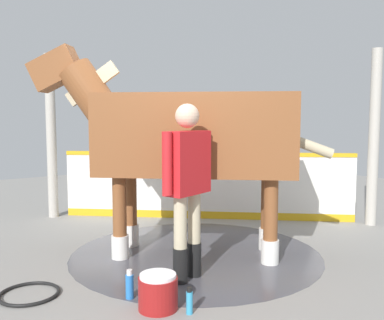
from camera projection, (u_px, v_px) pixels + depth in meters
The scene contains 11 objects.
ground_plane at pixel (192, 253), 5.25m from camera, with size 16.00×16.00×0.02m, color gray.
wet_patch at pixel (196, 254), 5.20m from camera, with size 3.00×3.00×0.00m, color #4C4C54.
barrier_wall at pixel (207, 188), 7.00m from camera, with size 3.56×3.17×1.09m.
roof_post_near at pixel (51, 137), 7.03m from camera, with size 0.16×0.16×2.67m, color #B7B2A8.
roof_post_far at pixel (374, 138), 6.50m from camera, with size 0.16×0.16×2.67m, color #B7B2A8.
horse at pixel (187, 136), 5.07m from camera, with size 2.83×2.55×2.50m.
handler at pixel (187, 178), 4.28m from camera, with size 0.68×0.37×1.78m.
wash_bucket at pixel (158, 292), 3.68m from camera, with size 0.34×0.34×0.31m.
bottle_shampoo at pixel (189, 302), 3.60m from camera, with size 0.06×0.06×0.23m.
bottle_spray at pixel (130, 285), 3.90m from camera, with size 0.07×0.07×0.27m.
hose_coil at pixel (29, 294), 3.97m from camera, with size 0.55×0.55×0.03m, color black.
Camera 1 is at (-2.98, -4.16, 1.63)m, focal length 40.25 mm.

